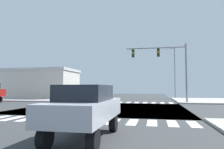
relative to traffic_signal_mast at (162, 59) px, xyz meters
name	(u,v)px	position (x,y,z in m)	size (l,w,h in m)	color
ground	(104,108)	(-5.34, -7.11, -5.16)	(90.00, 90.00, 0.05)	#353839
sidewalk_corner_ne	(221,101)	(7.66, 4.89, -5.06)	(12.00, 12.00, 0.14)	#A09B91
sidewalk_corner_nw	(41,99)	(-18.34, 4.89, -5.06)	(12.00, 12.00, 0.14)	#9D9697
crosswalk_near	(69,120)	(-5.59, -14.41, -5.13)	(13.50, 2.00, 0.01)	white
crosswalk_far	(116,102)	(-5.59, 0.19, -5.13)	(13.50, 2.00, 0.01)	white
traffic_signal_mast	(162,59)	(0.00, 0.00, 0.00)	(7.05, 0.55, 6.93)	gray
street_lamp	(173,68)	(2.19, 11.40, -0.07)	(1.78, 0.32, 8.52)	gray
bank_building	(29,84)	(-22.24, 7.61, -2.67)	(17.54, 7.42, 4.92)	beige
sedan_nearside_1	(85,107)	(-3.34, -18.34, -4.01)	(1.80, 4.30, 1.88)	black
sedan_middle_3	(96,92)	(-10.34, 7.68, -4.01)	(1.80, 4.30, 1.88)	black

